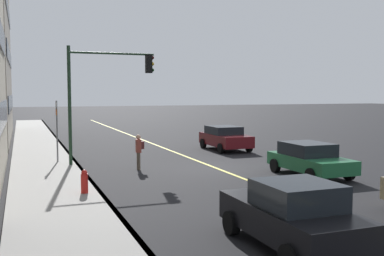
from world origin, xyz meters
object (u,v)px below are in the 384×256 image
Objects in this scene: car_maroon at (225,138)px; car_green at (309,159)px; pedestrian_with_backpack at (139,149)px; car_black at (292,215)px; fire_hydrant at (84,184)px; traffic_light_mast at (103,84)px; street_sign_post at (57,127)px.

car_maroon reaches higher than car_green.
car_green is at bearing -122.38° from pedestrian_with_backpack.
car_black is at bearing -176.80° from pedestrian_with_backpack.
car_green is (7.46, -5.73, -0.04)m from car_black.
car_black is at bearing -151.25° from fire_hydrant.
fire_hydrant is (-4.73, 3.07, -0.47)m from pedestrian_with_backpack.
fire_hydrant is at bearing 147.06° from pedestrian_with_backpack.
pedestrian_with_backpack reaches higher than car_maroon.
car_black is 4.24× the size of fire_hydrant.
pedestrian_with_backpack is 3.63m from traffic_light_mast.
car_maroon is at bearing -77.16° from street_sign_post.
pedestrian_with_backpack is at bearing -32.94° from fire_hydrant.
car_maroon is at bearing -44.68° from fire_hydrant.
car_green is 0.71× the size of traffic_light_mast.
traffic_light_mast is at bearing 53.48° from car_green.
fire_hydrant is at bearing 164.41° from traffic_light_mast.
traffic_light_mast reaches higher than street_sign_post.
car_maroon is 9.28m from traffic_light_mast.
traffic_light_mast reaches higher than car_black.
traffic_light_mast is at bearing 38.31° from pedestrian_with_backpack.
car_black is 13.64m from traffic_light_mast.
car_green is 7.55m from pedestrian_with_backpack.
street_sign_post reaches higher than fire_hydrant.
car_green is 10.05m from traffic_light_mast.
car_black is at bearing -171.62° from traffic_light_mast.
car_maroon is 0.72× the size of traffic_light_mast.
fire_hydrant is at bearing -177.70° from street_sign_post.
pedestrian_with_backpack is at bearing 57.62° from car_green.
fire_hydrant is (-9.88, 9.77, -0.30)m from car_maroon.
car_green is (-9.19, 0.33, -0.04)m from car_maroon.
car_black reaches higher than car_maroon.
car_black is at bearing -164.37° from street_sign_post.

